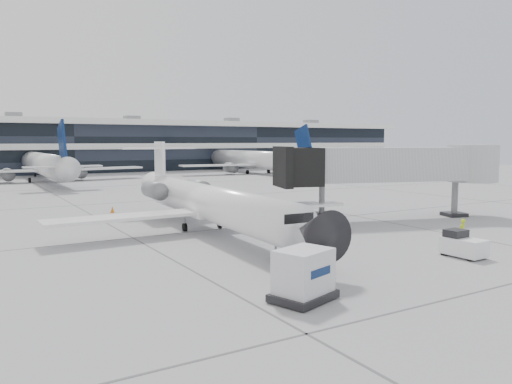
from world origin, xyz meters
TOP-DOWN VIEW (x-y plane):
  - ground at (0.00, 0.00)m, footprint 220.00×220.00m
  - terminal at (0.00, 82.00)m, footprint 170.00×22.00m
  - bg_jet_center at (-8.00, 55.00)m, footprint 32.00×40.00m
  - bg_jet_right at (32.00, 55.00)m, footprint 32.00×40.00m
  - regional_jet at (-4.58, -0.62)m, footprint 22.85×28.50m
  - jet_bridge at (12.34, -3.24)m, footprint 19.35×8.93m
  - ramp_worker at (8.00, -12.72)m, footprint 0.64×0.49m
  - baggage_tug at (4.68, -15.24)m, footprint 1.49×2.43m
  - cargo_uld at (-7.94, -17.00)m, footprint 3.09×2.65m
  - traffic_cone at (-7.99, 12.90)m, footprint 0.49×0.49m

SIDE VIEW (x-z plane):
  - ground at x=0.00m, z-range 0.00..0.00m
  - bg_jet_center at x=-8.00m, z-range -4.80..4.80m
  - bg_jet_right at x=32.00m, z-range -4.80..4.80m
  - traffic_cone at x=-7.99m, z-range -0.02..0.58m
  - baggage_tug at x=4.68m, z-range -0.08..1.44m
  - ramp_worker at x=8.00m, z-range 0.00..1.60m
  - cargo_uld at x=-7.94m, z-range 0.01..2.15m
  - regional_jet at x=-4.58m, z-range -1.04..5.54m
  - jet_bridge at x=12.34m, z-range 1.44..7.76m
  - terminal at x=0.00m, z-range 0.00..10.00m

